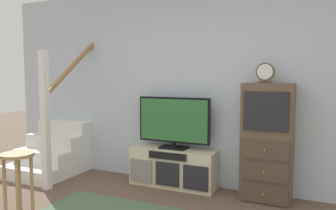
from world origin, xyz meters
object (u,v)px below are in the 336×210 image
(desk_clock, at_px, (265,73))
(bar_stool_near, at_px, (18,169))
(side_cabinet, at_px, (267,142))
(television, at_px, (174,121))
(media_console, at_px, (173,168))

(desk_clock, height_order, bar_stool_near, desk_clock)
(side_cabinet, distance_m, desk_clock, 0.82)
(television, xyz_separation_m, side_cabinet, (1.21, -0.01, -0.18))
(television, xyz_separation_m, bar_stool_near, (-1.14, -1.53, -0.38))
(media_console, bearing_deg, bar_stool_near, -127.04)
(side_cabinet, bearing_deg, bar_stool_near, -147.07)
(side_cabinet, height_order, desk_clock, desk_clock)
(desk_clock, distance_m, bar_stool_near, 2.93)
(media_console, distance_m, side_cabinet, 1.28)
(television, bearing_deg, bar_stool_near, -126.61)
(side_cabinet, bearing_deg, television, 179.35)
(media_console, xyz_separation_m, bar_stool_near, (-1.14, -1.51, 0.24))
(desk_clock, bearing_deg, television, 178.59)
(media_console, relative_size, bar_stool_near, 1.75)
(side_cabinet, bearing_deg, desk_clock, -159.26)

